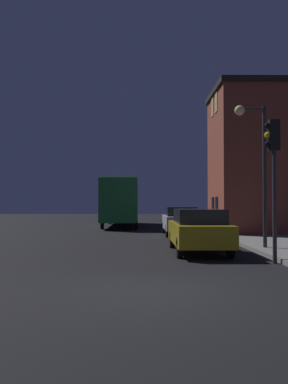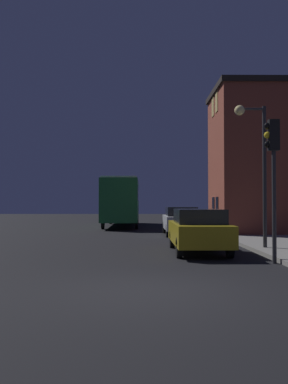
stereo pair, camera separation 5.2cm
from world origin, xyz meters
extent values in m
plane|color=black|center=(0.00, 0.00, 0.00)|extent=(120.00, 120.00, 0.00)
cube|color=brown|center=(5.68, 15.52, 4.04)|extent=(3.42, 5.16, 7.80)
cube|color=black|center=(5.68, 15.52, 8.09)|extent=(3.66, 5.40, 0.30)
cube|color=black|center=(3.94, 14.92, 1.54)|extent=(0.03, 0.70, 1.10)
cube|color=black|center=(3.94, 16.12, 1.54)|extent=(0.03, 0.70, 1.10)
cube|color=#F2D172|center=(3.94, 14.92, 7.34)|extent=(0.03, 0.70, 1.10)
cube|color=#F2D172|center=(3.94, 16.12, 7.34)|extent=(0.03, 0.70, 1.10)
cylinder|color=#28282B|center=(4.26, 6.91, 2.71)|extent=(0.14, 0.14, 5.14)
cylinder|color=#28282B|center=(3.81, 6.91, 5.18)|extent=(0.90, 0.09, 0.09)
sphere|color=#F9E08C|center=(3.36, 6.91, 5.13)|extent=(0.37, 0.37, 0.37)
cylinder|color=#28282B|center=(3.61, 3.73, 1.63)|extent=(0.12, 0.12, 3.26)
cube|color=black|center=(3.61, 3.73, 3.71)|extent=(0.30, 0.24, 0.90)
sphere|color=black|center=(3.43, 3.73, 3.98)|extent=(0.20, 0.20, 0.20)
sphere|color=yellow|center=(3.43, 3.73, 3.71)|extent=(0.20, 0.20, 0.20)
sphere|color=black|center=(3.43, 3.73, 3.44)|extent=(0.20, 0.20, 0.20)
cube|color=#1E6B33|center=(-1.68, 23.71, 1.92)|extent=(2.44, 10.98, 2.88)
cube|color=black|center=(-1.68, 23.71, 2.44)|extent=(2.46, 10.10, 1.04)
cube|color=#B2B2B2|center=(-1.68, 23.71, 3.42)|extent=(2.32, 10.43, 0.12)
cylinder|color=black|center=(-0.55, 27.28, 0.48)|extent=(0.18, 0.96, 0.96)
cylinder|color=black|center=(-2.81, 27.28, 0.48)|extent=(0.18, 0.96, 0.96)
cylinder|color=black|center=(-0.55, 20.14, 0.48)|extent=(0.18, 0.96, 0.96)
cylinder|color=black|center=(-2.81, 20.14, 0.48)|extent=(0.18, 0.96, 0.96)
cube|color=olive|center=(1.78, 6.55, 0.69)|extent=(1.79, 4.78, 0.71)
cube|color=black|center=(1.78, 6.31, 1.29)|extent=(1.58, 2.49, 0.49)
cylinder|color=black|center=(2.59, 8.10, 0.33)|extent=(0.18, 0.67, 0.67)
cylinder|color=black|center=(0.98, 8.10, 0.33)|extent=(0.18, 0.67, 0.67)
cylinder|color=black|center=(2.59, 4.99, 0.33)|extent=(0.18, 0.67, 0.67)
cylinder|color=black|center=(0.98, 4.99, 0.33)|extent=(0.18, 0.67, 0.67)
cube|color=#B7BABF|center=(1.91, 14.73, 0.69)|extent=(1.76, 4.70, 0.72)
cube|color=black|center=(1.91, 14.50, 1.30)|extent=(1.54, 2.44, 0.48)
cylinder|color=black|center=(2.70, 16.26, 0.33)|extent=(0.18, 0.67, 0.67)
cylinder|color=black|center=(1.13, 16.26, 0.33)|extent=(0.18, 0.67, 0.67)
cylinder|color=black|center=(2.70, 13.21, 0.33)|extent=(0.18, 0.67, 0.67)
cylinder|color=black|center=(1.13, 13.21, 0.33)|extent=(0.18, 0.67, 0.67)
camera|label=1|loc=(-0.28, -8.59, 1.74)|focal=40.00mm
camera|label=2|loc=(-0.23, -8.59, 1.74)|focal=40.00mm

